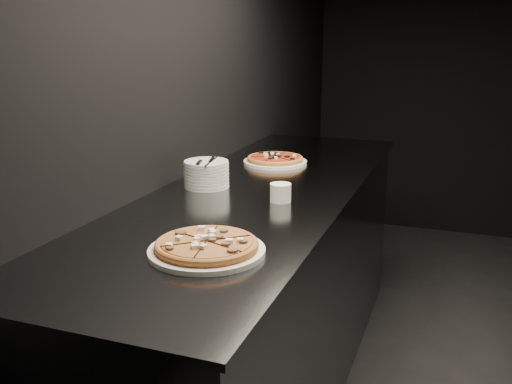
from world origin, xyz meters
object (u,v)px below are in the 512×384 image
(counter, at_px, (260,293))
(pizza_mushroom, at_px, (207,247))
(cutlery, at_px, (206,161))
(ramekin, at_px, (281,192))
(plate_stack, at_px, (206,174))
(pizza_tomato, at_px, (275,160))

(counter, distance_m, pizza_mushroom, 0.88)
(cutlery, bearing_deg, pizza_mushroom, -80.44)
(ramekin, bearing_deg, pizza_mushroom, -93.50)
(pizza_mushroom, bearing_deg, plate_stack, 114.98)
(counter, height_order, plate_stack, plate_stack)
(plate_stack, bearing_deg, pizza_mushroom, -65.02)
(plate_stack, bearing_deg, pizza_tomato, 76.32)
(pizza_mushroom, distance_m, pizza_tomato, 1.18)
(pizza_tomato, distance_m, plate_stack, 0.52)
(counter, distance_m, cutlery, 0.61)
(counter, height_order, cutlery, cutlery)
(counter, bearing_deg, cutlery, -158.51)
(pizza_mushroom, height_order, plate_stack, plate_stack)
(pizza_tomato, bearing_deg, plate_stack, -103.68)
(pizza_tomato, relative_size, plate_stack, 2.00)
(plate_stack, xyz_separation_m, cutlery, (0.01, -0.01, 0.06))
(cutlery, relative_size, ramekin, 2.46)
(cutlery, height_order, ramekin, cutlery)
(pizza_mushroom, bearing_deg, ramekin, 86.50)
(plate_stack, height_order, ramekin, plate_stack)
(pizza_tomato, distance_m, ramekin, 0.64)
(counter, distance_m, plate_stack, 0.56)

